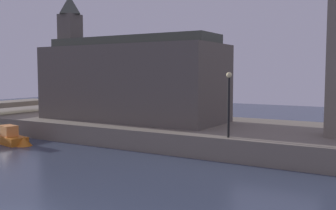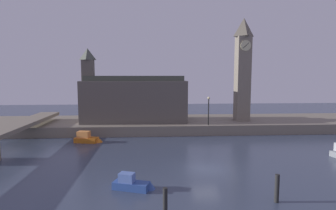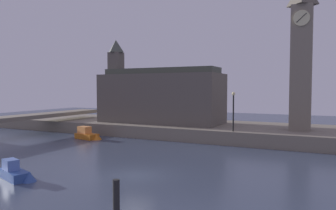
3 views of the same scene
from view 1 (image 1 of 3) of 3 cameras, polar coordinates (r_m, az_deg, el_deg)
name	(u,v)px [view 1 (image 1 of 3)]	position (r m, az deg, el deg)	size (l,w,h in m)	color
far_embankment	(215,134)	(32.18, 6.72, -4.15)	(70.00, 12.00, 1.50)	slate
parliament_hall	(129,79)	(35.34, -5.64, 3.71)	(16.41, 6.70, 11.56)	#5B544C
streetlamp	(229,97)	(25.65, 8.73, 1.11)	(0.36, 0.36, 4.21)	black
boat_patrol_orange	(13,138)	(33.71, -21.33, -4.45)	(3.82, 2.00, 1.50)	orange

